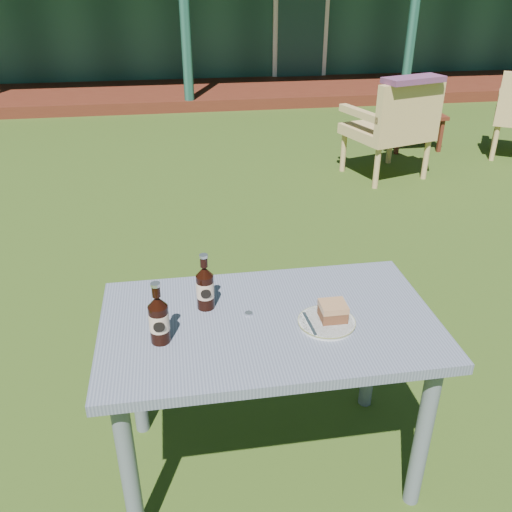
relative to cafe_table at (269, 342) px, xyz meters
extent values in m
plane|color=#334916|center=(0.00, 1.60, -0.62)|extent=(80.00, 80.00, 0.00)
cube|color=#512013|center=(0.00, 7.20, -0.54)|extent=(15.00, 1.80, 0.16)
cylinder|color=#1B483A|center=(0.00, 6.40, 0.61)|extent=(0.14, 0.14, 2.45)
cylinder|color=#1B483A|center=(3.25, 6.40, 0.61)|extent=(0.14, 0.14, 2.45)
cube|color=white|center=(2.00, 8.08, 0.38)|extent=(0.95, 0.06, 2.00)
cube|color=#193D38|center=(2.00, 8.05, 0.38)|extent=(0.80, 0.04, 1.85)
cube|color=slate|center=(0.00, 0.00, 0.08)|extent=(1.20, 0.70, 0.04)
cylinder|color=slate|center=(-0.52, -0.27, -0.28)|extent=(0.06, 0.06, 0.68)
cylinder|color=slate|center=(0.52, -0.27, -0.28)|extent=(0.06, 0.06, 0.68)
cylinder|color=slate|center=(-0.52, 0.27, -0.28)|extent=(0.06, 0.06, 0.68)
cylinder|color=slate|center=(0.52, 0.27, -0.28)|extent=(0.06, 0.06, 0.68)
cylinder|color=silver|center=(0.20, -0.06, 0.11)|extent=(0.20, 0.20, 0.01)
cylinder|color=olive|center=(0.20, -0.06, 0.11)|extent=(0.20, 0.20, 0.00)
cube|color=#57301C|center=(0.22, -0.05, 0.14)|extent=(0.09, 0.08, 0.04)
cube|color=#A17048|center=(0.22, -0.05, 0.17)|extent=(0.09, 0.09, 0.02)
cube|color=silver|center=(0.13, -0.07, 0.12)|extent=(0.02, 0.14, 0.00)
cylinder|color=black|center=(-0.22, 0.12, 0.17)|extent=(0.06, 0.06, 0.13)
cone|color=black|center=(-0.22, 0.12, 0.25)|extent=(0.06, 0.06, 0.04)
cylinder|color=black|center=(-0.22, 0.12, 0.29)|extent=(0.03, 0.03, 0.04)
cylinder|color=silver|center=(-0.22, 0.12, 0.32)|extent=(0.03, 0.03, 0.01)
cylinder|color=beige|center=(-0.22, 0.12, 0.18)|extent=(0.07, 0.07, 0.06)
cylinder|color=black|center=(-0.22, 0.08, 0.18)|extent=(0.04, 0.00, 0.04)
cylinder|color=black|center=(-0.38, -0.07, 0.17)|extent=(0.07, 0.07, 0.14)
cone|color=black|center=(-0.38, -0.07, 0.26)|extent=(0.07, 0.07, 0.04)
cylinder|color=black|center=(-0.38, -0.07, 0.30)|extent=(0.03, 0.03, 0.04)
cylinder|color=silver|center=(-0.38, -0.07, 0.32)|extent=(0.03, 0.03, 0.01)
cylinder|color=beige|center=(-0.38, -0.07, 0.18)|extent=(0.07, 0.07, 0.06)
cylinder|color=black|center=(-0.38, -0.10, 0.18)|extent=(0.04, 0.00, 0.04)
cylinder|color=silver|center=(-0.07, 0.04, 0.11)|extent=(0.03, 0.03, 0.01)
cube|color=tan|center=(1.76, 3.35, -0.18)|extent=(0.86, 0.83, 0.10)
cube|color=tan|center=(1.85, 3.08, 0.09)|extent=(0.69, 0.29, 0.46)
cube|color=tan|center=(2.05, 3.46, 0.02)|extent=(0.25, 0.61, 0.07)
cube|color=tan|center=(1.46, 3.28, 0.02)|extent=(0.25, 0.61, 0.07)
cylinder|color=tan|center=(1.97, 3.69, -0.43)|extent=(0.05, 0.05, 0.39)
cylinder|color=tan|center=(1.40, 3.52, -0.43)|extent=(0.05, 0.05, 0.39)
cylinder|color=tan|center=(2.13, 3.17, -0.43)|extent=(0.05, 0.05, 0.39)
cylinder|color=tan|center=(1.56, 3.00, -0.43)|extent=(0.05, 0.05, 0.39)
cube|color=tan|center=(3.24, 3.85, 0.00)|extent=(0.38, 0.54, 0.06)
cylinder|color=tan|center=(3.38, 4.05, -0.43)|extent=(0.05, 0.05, 0.38)
cylinder|color=tan|center=(3.10, 3.60, -0.43)|extent=(0.05, 0.05, 0.38)
cube|color=#643457|center=(1.85, 3.08, 0.35)|extent=(0.61, 0.38, 0.05)
cube|color=#512013|center=(2.42, 4.13, -0.24)|extent=(0.60, 0.40, 0.04)
cube|color=#512013|center=(2.17, 3.98, -0.44)|extent=(0.04, 0.04, 0.36)
cube|color=#512013|center=(2.67, 3.98, -0.44)|extent=(0.04, 0.04, 0.36)
cube|color=#512013|center=(2.17, 4.28, -0.44)|extent=(0.04, 0.04, 0.36)
cube|color=#512013|center=(2.67, 4.28, -0.44)|extent=(0.04, 0.04, 0.36)
camera|label=1|loc=(-0.30, -1.58, 1.21)|focal=38.00mm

